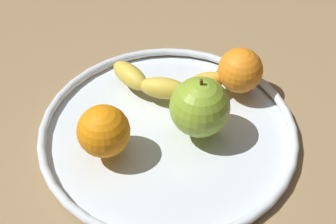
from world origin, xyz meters
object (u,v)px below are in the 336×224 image
(fruit_bowl, at_px, (168,131))
(orange_front_right, at_px, (104,131))
(orange_front_left, at_px, (240,70))
(banana, at_px, (167,82))
(apple, at_px, (200,107))

(fruit_bowl, xyz_separation_m, orange_front_right, (-0.06, -0.07, 0.04))
(orange_front_right, relative_size, orange_front_left, 1.04)
(orange_front_right, distance_m, orange_front_left, 0.23)
(fruit_bowl, height_order, orange_front_left, orange_front_left)
(orange_front_right, height_order, orange_front_left, orange_front_right)
(banana, height_order, orange_front_left, orange_front_left)
(banana, distance_m, orange_front_right, 0.15)
(orange_front_left, bearing_deg, orange_front_right, -124.80)
(fruit_bowl, relative_size, orange_front_left, 5.44)
(banana, bearing_deg, fruit_bowl, -78.84)
(fruit_bowl, relative_size, banana, 2.00)
(fruit_bowl, distance_m, orange_front_right, 0.10)
(banana, relative_size, orange_front_right, 2.60)
(apple, height_order, orange_front_left, apple)
(fruit_bowl, bearing_deg, apple, 19.11)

